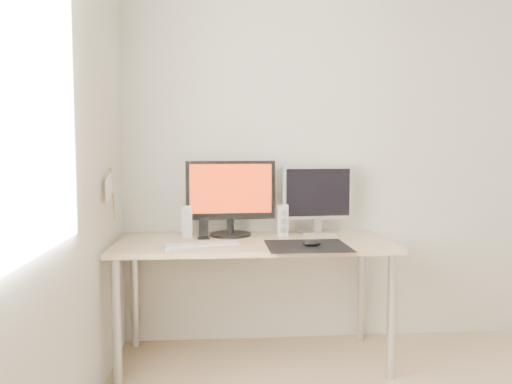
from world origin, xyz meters
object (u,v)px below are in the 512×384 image
second_monitor (317,196)px  phone_dock (204,232)px  mouse (312,243)px  keyboard (203,245)px  speaker_left (187,221)px  speaker_right (283,220)px  main_monitor (231,195)px  desk (253,254)px

second_monitor → phone_dock: 0.76m
mouse → keyboard: 0.60m
speaker_left → speaker_right: bearing=-0.9°
main_monitor → speaker_right: bearing=-4.2°
desk → speaker_left: size_ratio=8.17×
speaker_left → phone_dock: (0.10, -0.08, -0.06)m
speaker_left → mouse: bearing=-28.8°
mouse → speaker_right: 0.40m
second_monitor → main_monitor: bearing=-175.2°
main_monitor → second_monitor: bearing=4.8°
desk → phone_dock: phone_dock is taller
main_monitor → speaker_left: 0.31m
keyboard → desk: bearing=29.7°
second_monitor → phone_dock: bearing=-169.1°
main_monitor → speaker_right: (0.32, -0.02, -0.16)m
main_monitor → speaker_right: 0.36m
speaker_right → keyboard: 0.59m
desk → phone_dock: bearing=164.9°
speaker_right → second_monitor: bearing=16.8°
desk → speaker_left: speaker_left is taller
main_monitor → keyboard: bearing=-116.1°
mouse → speaker_left: speaker_left is taller
desk → keyboard: keyboard is taller
main_monitor → desk: bearing=-53.5°
mouse → second_monitor: bearing=75.1°
main_monitor → mouse: bearing=-42.7°
speaker_left → keyboard: size_ratio=0.45×
desk → main_monitor: size_ratio=2.90×
mouse → keyboard: (-0.60, 0.06, -0.01)m
keyboard → phone_dock: (0.00, 0.25, 0.03)m
desk → speaker_left: bearing=158.3°
mouse → desk: size_ratio=0.06×
speaker_left → phone_dock: bearing=-37.3°
second_monitor → keyboard: second_monitor is taller
main_monitor → phone_dock: 0.29m
speaker_left → speaker_right: 0.59m
desk → speaker_right: bearing=37.1°
mouse → main_monitor: bearing=137.3°
second_monitor → phone_dock: (-0.72, -0.14, -0.20)m
phone_dock → keyboard: bearing=-90.0°
mouse → speaker_right: bearing=106.6°
second_monitor → speaker_right: 0.28m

